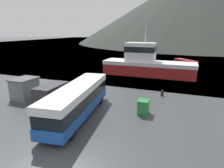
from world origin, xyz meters
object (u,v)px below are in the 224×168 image
object	(u,v)px
delivery_van	(55,93)
storage_bin	(143,107)
fishing_boat	(147,64)
small_boat	(186,62)
tour_bus	(78,99)
dock_kiosk	(25,88)

from	to	relation	value
delivery_van	storage_bin	world-z (taller)	delivery_van
fishing_boat	small_boat	size ratio (longest dim) A/B	2.77
tour_bus	small_boat	distance (m)	38.38
tour_bus	fishing_boat	bearing A→B (deg)	75.20
delivery_van	storage_bin	bearing A→B (deg)	1.52
storage_bin	small_boat	world-z (taller)	storage_bin
delivery_van	small_boat	bearing A→B (deg)	66.93
delivery_van	fishing_boat	world-z (taller)	fishing_boat
tour_bus	fishing_boat	size ratio (longest dim) A/B	0.71
delivery_van	dock_kiosk	bearing A→B (deg)	175.18
tour_bus	delivery_van	size ratio (longest dim) A/B	1.99
tour_bus	small_boat	xyz separation A→B (m)	(8.66, 37.36, -1.26)
fishing_boat	small_boat	xyz separation A→B (m)	(6.37, 16.67, -1.69)
storage_bin	dock_kiosk	xyz separation A→B (m)	(-14.70, -0.59, 0.53)
delivery_van	small_boat	world-z (taller)	delivery_van
tour_bus	small_boat	bearing A→B (deg)	68.48
small_boat	tour_bus	bearing A→B (deg)	33.58
dock_kiosk	small_boat	bearing A→B (deg)	63.32
small_boat	delivery_van	bearing A→B (deg)	26.30
tour_bus	fishing_boat	world-z (taller)	fishing_boat
fishing_boat	small_boat	distance (m)	17.93
fishing_boat	storage_bin	distance (m)	18.15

